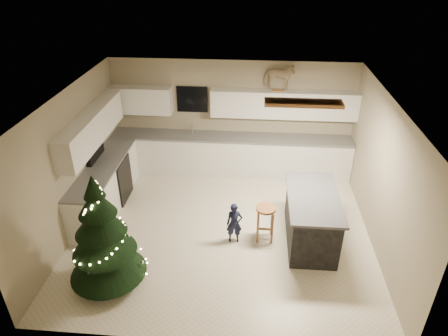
{
  "coord_description": "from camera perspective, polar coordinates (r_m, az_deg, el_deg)",
  "views": [
    {
      "loc": [
        0.53,
        -6.05,
        4.79
      ],
      "look_at": [
        0.0,
        0.35,
        1.15
      ],
      "focal_mm": 32.0,
      "sensor_mm": 36.0,
      "label": 1
    }
  ],
  "objects": [
    {
      "name": "ground_plane",
      "position": [
        7.74,
        -0.22,
        -8.71
      ],
      "size": [
        5.5,
        5.5,
        0.0
      ],
      "primitive_type": "plane",
      "color": "beige"
    },
    {
      "name": "room_shell",
      "position": [
        6.8,
        -0.05,
        2.95
      ],
      "size": [
        5.52,
        5.02,
        2.61
      ],
      "color": "gray",
      "rests_on": "ground_plane"
    },
    {
      "name": "cabinetry",
      "position": [
        8.81,
        -5.21,
        2.17
      ],
      "size": [
        5.5,
        3.2,
        2.0
      ],
      "color": "silver",
      "rests_on": "ground_plane"
    },
    {
      "name": "island",
      "position": [
        7.38,
        12.34,
        -7.04
      ],
      "size": [
        0.9,
        1.7,
        0.95
      ],
      "color": "black",
      "rests_on": "ground_plane"
    },
    {
      "name": "bar_stool",
      "position": [
        7.25,
        5.95,
        -6.74
      ],
      "size": [
        0.36,
        0.36,
        0.69
      ],
      "rotation": [
        0.0,
        0.0,
        -0.16
      ],
      "color": "#975B30",
      "rests_on": "ground_plane"
    },
    {
      "name": "christmas_tree",
      "position": [
        6.47,
        -16.85,
        -9.95
      ],
      "size": [
        1.24,
        1.2,
        1.98
      ],
      "rotation": [
        0.0,
        0.0,
        -0.2
      ],
      "color": "#3F2816",
      "rests_on": "ground_plane"
    },
    {
      "name": "toddler",
      "position": [
        7.24,
        1.49,
        -7.9
      ],
      "size": [
        0.3,
        0.22,
        0.79
      ],
      "primitive_type": "imported",
      "rotation": [
        0.0,
        0.0,
        0.09
      ],
      "color": "black",
      "rests_on": "ground_plane"
    },
    {
      "name": "rocking_horse",
      "position": [
        8.75,
        7.88,
        12.78
      ],
      "size": [
        0.71,
        0.39,
        0.59
      ],
      "rotation": [
        0.0,
        0.0,
        1.45
      ],
      "color": "#975B30",
      "rests_on": "cabinetry"
    }
  ]
}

